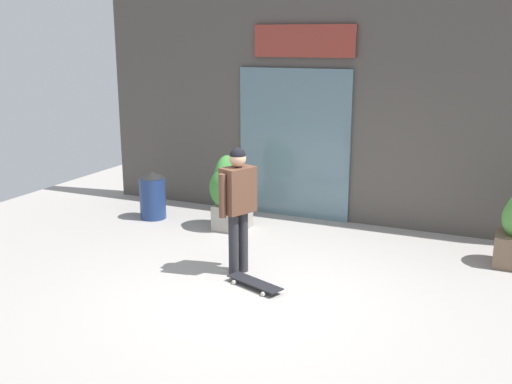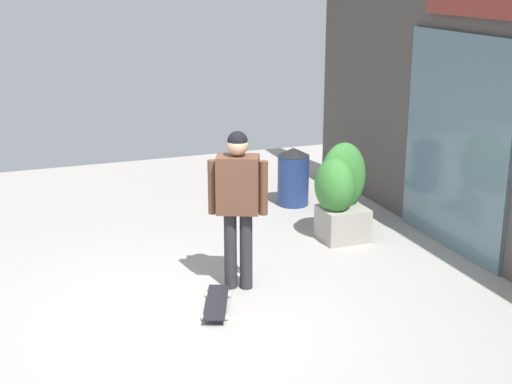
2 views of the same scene
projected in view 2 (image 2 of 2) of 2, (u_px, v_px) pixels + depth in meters
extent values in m
plane|color=#9E9993|center=(208.00, 313.00, 7.02)|extent=(12.00, 12.00, 0.00)
cube|color=slate|center=(455.00, 144.00, 8.36)|extent=(1.94, 0.06, 2.49)
cylinder|color=#28282D|center=(246.00, 251.00, 7.46)|extent=(0.13, 0.13, 0.82)
cylinder|color=#28282D|center=(230.00, 250.00, 7.47)|extent=(0.13, 0.13, 0.82)
cube|color=brown|center=(238.00, 184.00, 7.26)|extent=(0.41, 0.49, 0.58)
cylinder|color=brown|center=(263.00, 188.00, 7.26)|extent=(0.09, 0.09, 0.55)
cylinder|color=brown|center=(212.00, 187.00, 7.29)|extent=(0.09, 0.09, 0.55)
sphere|color=tan|center=(237.00, 145.00, 7.15)|extent=(0.21, 0.21, 0.21)
sphere|color=black|center=(237.00, 141.00, 7.13)|extent=(0.20, 0.20, 0.20)
cube|color=black|center=(217.00, 302.00, 7.10)|extent=(0.80, 0.47, 0.02)
cylinder|color=silver|center=(227.00, 318.00, 6.87)|extent=(0.06, 0.05, 0.05)
cylinder|color=silver|center=(203.00, 317.00, 6.87)|extent=(0.06, 0.05, 0.05)
cylinder|color=silver|center=(229.00, 295.00, 7.35)|extent=(0.06, 0.05, 0.05)
cylinder|color=silver|center=(207.00, 295.00, 7.35)|extent=(0.06, 0.05, 0.05)
cube|color=gray|center=(343.00, 223.00, 8.88)|extent=(0.49, 0.54, 0.41)
ellipsoid|color=#387A33|center=(335.00, 185.00, 8.72)|extent=(0.59, 0.46, 0.67)
ellipsoid|color=#387A33|center=(343.00, 176.00, 8.83)|extent=(0.37, 0.58, 0.83)
ellipsoid|color=#387A33|center=(337.00, 190.00, 8.70)|extent=(0.36, 0.46, 0.56)
cylinder|color=navy|center=(293.00, 180.00, 10.15)|extent=(0.43, 0.43, 0.70)
cone|color=black|center=(294.00, 152.00, 10.03)|extent=(0.44, 0.44, 0.11)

